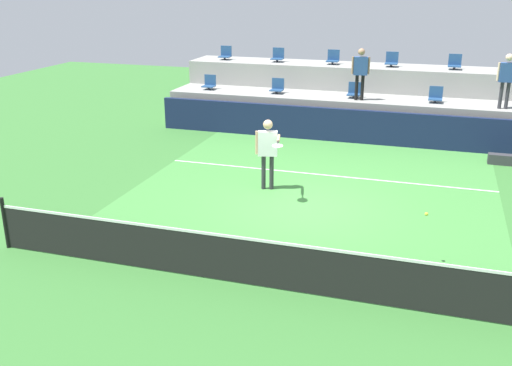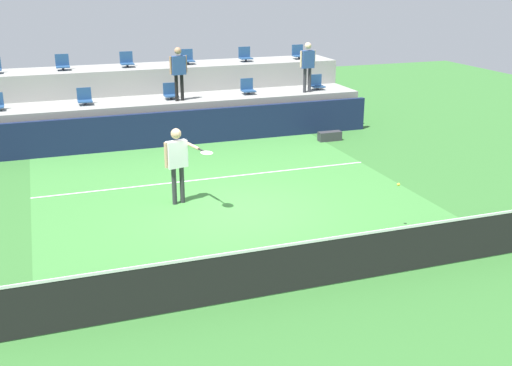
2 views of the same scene
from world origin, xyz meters
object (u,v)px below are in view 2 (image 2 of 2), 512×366
object	(u,v)px
stadium_chair_lower_right	(248,88)
spectator_leaning_on_rail	(179,69)
stadium_chair_lower_center	(170,92)
stadium_chair_lower_far_right	(317,83)
stadium_chair_upper_mid_left	(127,61)
stadium_chair_upper_mid_right	(187,58)
tennis_player	(178,158)
equipment_bag	(330,136)
stadium_chair_upper_right	(245,55)
stadium_chair_upper_far_right	(298,53)
tennis_ball	(399,185)
stadium_chair_upper_left	(62,64)
spectator_in_white	(308,62)
stadium_chair_lower_left	(85,98)

from	to	relation	value
stadium_chair_lower_right	spectator_leaning_on_rail	bearing A→B (deg)	-171.10
stadium_chair_lower_center	stadium_chair_lower_right	xyz separation A→B (m)	(2.67, 0.00, 0.00)
stadium_chair_lower_center	stadium_chair_lower_far_right	xyz separation A→B (m)	(5.25, 0.00, 0.00)
stadium_chair_lower_far_right	stadium_chair_upper_mid_left	bearing A→B (deg)	164.18
stadium_chair_upper_mid_right	tennis_player	size ratio (longest dim) A/B	0.29
stadium_chair_lower_right	equipment_bag	bearing A→B (deg)	-48.81
stadium_chair_upper_right	stadium_chair_upper_far_right	xyz separation A→B (m)	(2.11, 0.00, 0.00)
stadium_chair_upper_right	stadium_chair_upper_far_right	world-z (taller)	same
stadium_chair_lower_right	tennis_ball	xyz separation A→B (m)	(0.09, -9.47, -0.44)
stadium_chair_lower_right	stadium_chair_upper_left	world-z (taller)	stadium_chair_upper_left
stadium_chair_lower_center	spectator_leaning_on_rail	xyz separation A→B (m)	(0.22, -0.38, 0.82)
tennis_player	spectator_in_white	size ratio (longest dim) A/B	1.07
stadium_chair_lower_left	stadium_chair_lower_right	xyz separation A→B (m)	(5.40, 0.00, 0.00)
stadium_chair_lower_center	tennis_ball	xyz separation A→B (m)	(2.76, -9.47, -0.44)
stadium_chair_lower_far_right	stadium_chair_upper_mid_left	distance (m)	6.66
stadium_chair_upper_left	tennis_ball	world-z (taller)	stadium_chair_upper_left
stadium_chair_upper_mid_right	spectator_in_white	bearing A→B (deg)	-30.70
spectator_leaning_on_rail	equipment_bag	bearing A→B (deg)	-23.32
stadium_chair_lower_center	stadium_chair_upper_right	xyz separation A→B (m)	(3.19, 1.80, 0.85)
stadium_chair_upper_mid_left	spectator_leaning_on_rail	xyz separation A→B (m)	(1.32, -2.18, -0.03)
stadium_chair_upper_far_right	spectator_in_white	xyz separation A→B (m)	(-0.59, -2.18, -0.04)
stadium_chair_lower_center	stadium_chair_lower_right	distance (m)	2.67
spectator_leaning_on_rail	spectator_in_white	xyz separation A→B (m)	(4.49, -0.00, -0.01)
stadium_chair_upper_far_right	spectator_leaning_on_rail	bearing A→B (deg)	-156.73
stadium_chair_lower_right	stadium_chair_upper_right	xyz separation A→B (m)	(0.52, 1.80, 0.85)
tennis_player	spectator_leaning_on_rail	bearing A→B (deg)	76.74
stadium_chair_lower_far_right	spectator_in_white	bearing A→B (deg)	-144.99
stadium_chair_upper_right	spectator_leaning_on_rail	size ratio (longest dim) A/B	0.30
stadium_chair_lower_right	tennis_ball	distance (m)	9.48
stadium_chair_upper_mid_left	stadium_chair_upper_far_right	world-z (taller)	same
stadium_chair_lower_left	stadium_chair_upper_left	xyz separation A→B (m)	(-0.49, 1.80, 0.85)
stadium_chair_lower_right	spectator_in_white	distance (m)	2.23
tennis_player	equipment_bag	world-z (taller)	tennis_player
tennis_ball	stadium_chair_lower_center	bearing A→B (deg)	106.23
stadium_chair_lower_left	equipment_bag	distance (m)	7.88
stadium_chair_lower_center	stadium_chair_upper_mid_right	bearing A→B (deg)	60.28
spectator_leaning_on_rail	spectator_in_white	size ratio (longest dim) A/B	1.00
stadium_chair_upper_mid_right	spectator_leaning_on_rail	size ratio (longest dim) A/B	0.30
stadium_chair_lower_far_right	stadium_chair_upper_mid_left	size ratio (longest dim) A/B	1.00
stadium_chair_lower_right	tennis_player	distance (m)	7.48
stadium_chair_upper_far_right	spectator_in_white	bearing A→B (deg)	-105.09
stadium_chair_upper_mid_left	stadium_chair_upper_right	distance (m)	4.29
tennis_player	spectator_leaning_on_rail	xyz separation A→B (m)	(1.41, 6.01, 1.15)
stadium_chair_lower_far_right	stadium_chair_upper_mid_left	world-z (taller)	stadium_chair_upper_mid_left
stadium_chair_upper_left	tennis_ball	xyz separation A→B (m)	(5.98, -11.27, -1.29)
stadium_chair_upper_left	spectator_in_white	size ratio (longest dim) A/B	0.31
stadium_chair_lower_right	tennis_player	world-z (taller)	tennis_player
spectator_in_white	tennis_ball	bearing A→B (deg)	-102.09
tennis_player	equipment_bag	size ratio (longest dim) A/B	2.39
stadium_chair_lower_far_right	stadium_chair_upper_left	xyz separation A→B (m)	(-8.47, 1.80, 0.85)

